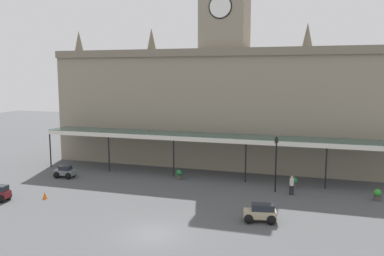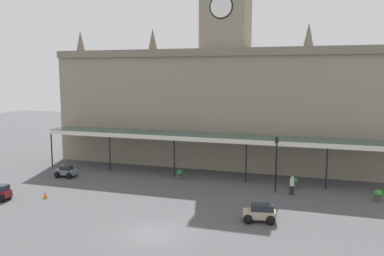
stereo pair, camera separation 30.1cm
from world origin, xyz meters
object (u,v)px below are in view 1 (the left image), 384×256
planter_near_kerb (179,174)px  planter_by_canopy (294,182)px  traffic_cone (45,195)px  car_beige_estate (260,214)px  pedestrian_beside_cars (292,184)px  planter_forecourt_centre (377,195)px  car_grey_sedan (65,172)px  victorian_lamppost (276,158)px

planter_near_kerb → planter_by_canopy: 10.85m
traffic_cone → planter_by_canopy: bearing=25.7°
car_beige_estate → planter_by_canopy: car_beige_estate is taller
planter_near_kerb → planter_by_canopy: same height
pedestrian_beside_cars → planter_forecourt_centre: bearing=3.6°
pedestrian_beside_cars → planter_forecourt_centre: size_ratio=1.74×
car_grey_sedan → traffic_cone: car_grey_sedan is taller
traffic_cone → planter_forecourt_centre: (26.12, 7.47, 0.21)m
car_beige_estate → planter_by_canopy: 9.51m
planter_by_canopy → planter_forecourt_centre: bearing=-16.0°
car_grey_sedan → pedestrian_beside_cars: bearing=1.7°
car_grey_sedan → car_beige_estate: size_ratio=0.87×
victorian_lamppost → planter_by_canopy: 3.50m
planter_forecourt_centre → planter_by_canopy: same height
pedestrian_beside_cars → car_grey_sedan: bearing=-178.3°
car_grey_sedan → traffic_cone: (2.46, -6.40, -0.23)m
victorian_lamppost → car_grey_sedan: bearing=-176.9°
car_grey_sedan → victorian_lamppost: (20.43, 1.11, 2.55)m
car_grey_sedan → car_beige_estate: 21.09m
planter_near_kerb → traffic_cone: bearing=-133.6°
planter_forecourt_centre → traffic_cone: bearing=-164.0°
car_beige_estate → traffic_cone: size_ratio=4.28×
pedestrian_beside_cars → victorian_lamppost: 2.60m
victorian_lamppost → traffic_cone: (-17.97, -7.51, -2.77)m
pedestrian_beside_cars → victorian_lamppost: victorian_lamppost is taller
car_grey_sedan → traffic_cone: size_ratio=3.73×
car_beige_estate → pedestrian_beside_cars: size_ratio=1.42×
victorian_lamppost → planter_near_kerb: size_ratio=5.11×
traffic_cone → planter_near_kerb: planter_near_kerb is taller
pedestrian_beside_cars → planter_by_canopy: size_ratio=1.74×
pedestrian_beside_cars → traffic_cone: size_ratio=3.01×
car_grey_sedan → planter_by_canopy: (21.93, 2.97, -0.01)m
planter_forecourt_centre → planter_by_canopy: 6.92m
car_beige_estate → victorian_lamppost: size_ratio=0.48×
victorian_lamppost → pedestrian_beside_cars: bearing=-18.3°
car_grey_sedan → pedestrian_beside_cars: size_ratio=1.24×
victorian_lamppost → planter_by_canopy: bearing=51.2°
victorian_lamppost → planter_forecourt_centre: bearing=-0.3°
car_grey_sedan → planter_by_canopy: 22.13m
car_grey_sedan → pedestrian_beside_cars: (21.83, 0.65, 0.41)m
car_grey_sedan → planter_forecourt_centre: car_grey_sedan is taller
planter_near_kerb → car_grey_sedan: bearing=-166.6°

